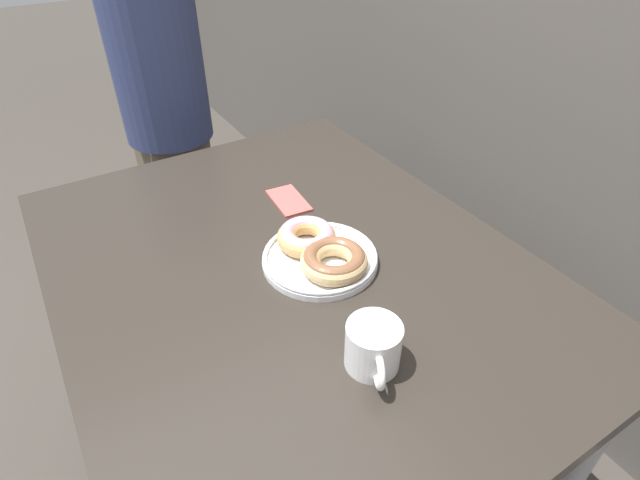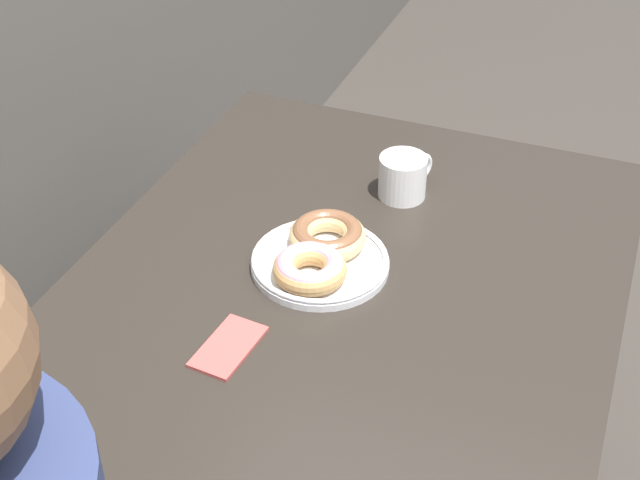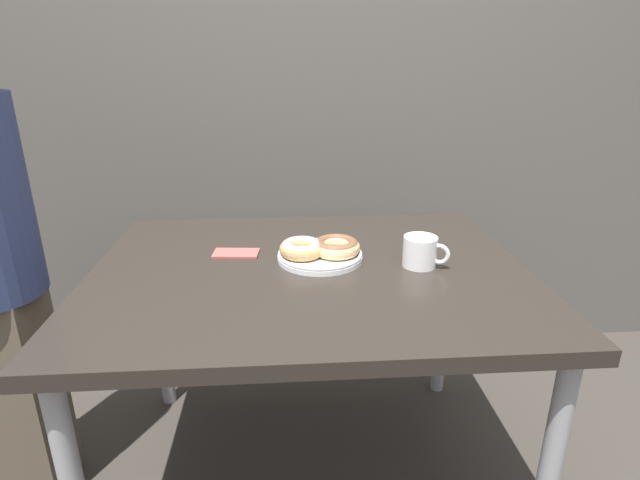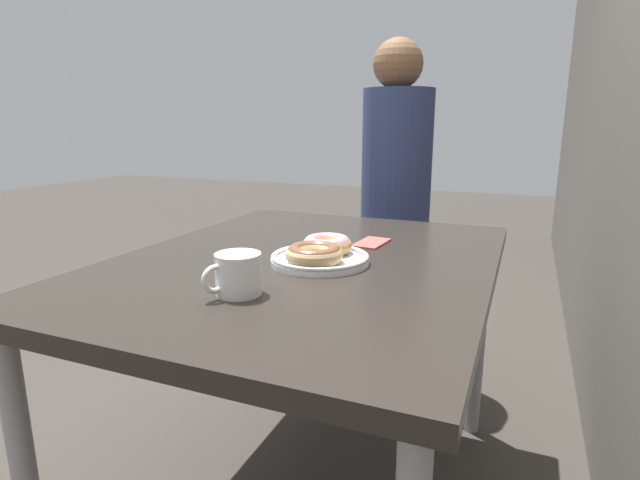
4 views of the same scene
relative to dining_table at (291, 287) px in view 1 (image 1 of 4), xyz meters
name	(u,v)px [view 1 (image 1 of 4)]	position (x,y,z in m)	size (l,w,h in m)	color
dining_table	(291,287)	(0.00, 0.00, 0.00)	(1.20, 0.93, 0.74)	#28231E
donut_plate	(321,252)	(0.03, 0.06, 0.10)	(0.28, 0.25, 0.06)	white
coffee_mug	(373,346)	(0.31, -0.01, 0.11)	(0.12, 0.09, 0.09)	white
person_figure	(168,125)	(-0.89, 0.02, 0.04)	(0.32, 0.28, 1.39)	brown
napkin	(289,200)	(-0.21, 0.11, 0.07)	(0.14, 0.09, 0.01)	#BC4C47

